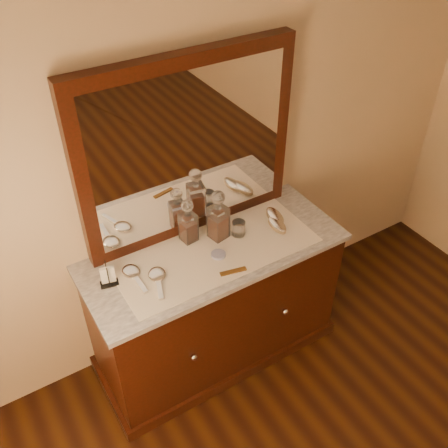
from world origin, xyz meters
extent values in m
plane|color=tan|center=(0.00, 2.25, 1.40)|extent=(4.50, 4.50, 0.00)
cube|color=black|center=(0.00, 1.96, 0.41)|extent=(1.40, 0.55, 0.82)
cube|color=black|center=(0.00, 1.96, 0.04)|extent=(1.46, 0.59, 0.08)
sphere|color=silver|center=(-0.30, 1.67, 0.45)|extent=(0.04, 0.04, 0.04)
sphere|color=silver|center=(0.30, 1.67, 0.45)|extent=(0.04, 0.04, 0.04)
cube|color=silver|center=(0.00, 1.96, 0.83)|extent=(1.44, 0.59, 0.03)
cube|color=black|center=(0.00, 2.20, 1.35)|extent=(1.20, 0.08, 1.00)
cube|color=white|center=(0.00, 2.17, 1.35)|extent=(1.06, 0.01, 0.86)
cube|color=white|center=(0.00, 1.94, 0.85)|extent=(1.10, 0.45, 0.00)
cylinder|color=white|center=(-0.01, 1.90, 0.86)|extent=(0.10, 0.10, 0.01)
cube|color=brown|center=(0.00, 1.76, 0.86)|extent=(0.14, 0.06, 0.01)
cube|color=black|center=(-0.57, 2.01, 0.85)|extent=(0.10, 0.07, 0.01)
cylinder|color=black|center=(-0.58, 1.99, 0.92)|extent=(0.01, 0.01, 0.13)
cylinder|color=black|center=(-0.57, 2.04, 0.92)|extent=(0.01, 0.01, 0.13)
cube|color=white|center=(-0.57, 2.01, 0.91)|extent=(0.08, 0.05, 0.11)
cube|color=#973A16|center=(-0.08, 2.10, 0.91)|extent=(0.07, 0.07, 0.12)
cube|color=white|center=(-0.08, 2.10, 0.94)|extent=(0.09, 0.09, 0.17)
cylinder|color=white|center=(-0.08, 2.10, 1.04)|extent=(0.04, 0.04, 0.03)
sphere|color=white|center=(-0.08, 2.10, 1.09)|extent=(0.07, 0.07, 0.07)
cube|color=#973A16|center=(0.08, 2.04, 0.92)|extent=(0.09, 0.09, 0.14)
cube|color=white|center=(0.08, 2.04, 0.95)|extent=(0.11, 0.11, 0.20)
cylinder|color=white|center=(0.08, 2.04, 1.07)|extent=(0.05, 0.05, 0.03)
sphere|color=white|center=(0.08, 2.04, 1.12)|extent=(0.09, 0.09, 0.08)
ellipsoid|color=#8D7556|center=(0.39, 1.93, 0.87)|extent=(0.08, 0.16, 0.02)
ellipsoid|color=silver|center=(0.39, 1.93, 0.89)|extent=(0.08, 0.16, 0.02)
ellipsoid|color=#8D7556|center=(0.43, 1.99, 0.87)|extent=(0.10, 0.18, 0.02)
ellipsoid|color=silver|center=(0.43, 1.99, 0.89)|extent=(0.10, 0.18, 0.02)
ellipsoid|color=silver|center=(-0.45, 2.02, 0.86)|extent=(0.09, 0.11, 0.02)
cube|color=silver|center=(-0.45, 1.92, 0.86)|extent=(0.03, 0.15, 0.01)
ellipsoid|color=silver|center=(-0.35, 1.94, 0.86)|extent=(0.12, 0.13, 0.02)
cube|color=silver|center=(-0.38, 1.84, 0.86)|extent=(0.07, 0.15, 0.01)
cylinder|color=white|center=(0.18, 1.99, 0.90)|extent=(0.08, 0.08, 0.08)
camera|label=1|loc=(-1.00, 0.22, 2.67)|focal=40.29mm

